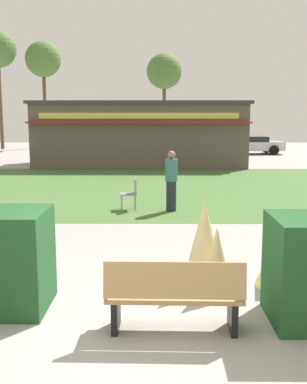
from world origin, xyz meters
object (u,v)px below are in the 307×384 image
object	(u,v)px
cafe_chair_east	(131,191)
tree_left_bg	(164,72)
parked_car_west_slot	(95,144)
tree_right_bg	(43,60)
park_bench	(174,295)
food_kiosk	(141,133)
parked_car_center_slot	(168,144)
person_strolling	(171,181)
parked_car_east_slot	(251,145)

from	to	relation	value
cafe_chair_east	tree_left_bg	xyz separation A→B (m)	(1.28, 25.28, 5.48)
parked_car_west_slot	tree_right_bg	distance (m)	9.69
park_bench	tree_right_bg	size ratio (longest dim) A/B	0.20
cafe_chair_east	tree_left_bg	distance (m)	25.89
park_bench	food_kiosk	bearing A→B (deg)	93.17
parked_car_west_slot	parked_car_center_slot	bearing A→B (deg)	0.05
parked_car_west_slot	person_strolling	bearing A→B (deg)	-76.45
person_strolling	parked_car_west_slot	xyz separation A→B (m)	(-4.69, 19.48, -0.22)
food_kiosk	parked_car_center_slot	distance (m)	7.37
park_bench	food_kiosk	world-z (taller)	food_kiosk
tree_right_bg	parked_car_west_slot	bearing A→B (deg)	-50.99
person_strolling	food_kiosk	bearing A→B (deg)	-141.18
park_bench	person_strolling	world-z (taller)	person_strolling
parked_car_west_slot	tree_right_bg	size ratio (longest dim) A/B	0.51
person_strolling	tree_left_bg	bearing A→B (deg)	-147.46
park_bench	parked_car_center_slot	world-z (taller)	parked_car_center_slot
park_bench	tree_right_bg	distance (m)	34.58
person_strolling	parked_car_west_slot	distance (m)	20.04
parked_car_center_slot	tree_right_bg	bearing A→B (deg)	149.36
food_kiosk	parked_car_west_slot	world-z (taller)	food_kiosk
parked_car_west_slot	tree_left_bg	world-z (taller)	tree_left_bg
cafe_chair_east	food_kiosk	bearing A→B (deg)	90.76
cafe_chair_east	tree_left_bg	size ratio (longest dim) A/B	0.12
tree_right_bg	tree_left_bg	bearing A→B (deg)	1.46
parked_car_center_slot	tree_right_bg	size ratio (longest dim) A/B	0.52
parked_car_east_slot	food_kiosk	bearing A→B (deg)	-135.82
food_kiosk	tree_right_bg	size ratio (longest dim) A/B	1.32
cafe_chair_east	parked_car_west_slot	bearing A→B (deg)	100.50
tree_left_bg	tree_right_bg	bearing A→B (deg)	-178.54
parked_car_center_slot	tree_right_bg	xyz separation A→B (m)	(-9.72, 5.76, 6.24)
cafe_chair_east	parked_car_center_slot	world-z (taller)	parked_car_center_slot
parked_car_west_slot	park_bench	bearing A→B (deg)	-80.49
parked_car_center_slot	parked_car_east_slot	world-z (taller)	same
food_kiosk	parked_car_east_slot	world-z (taller)	food_kiosk
parked_car_center_slot	food_kiosk	bearing A→B (deg)	-102.98
person_strolling	parked_car_east_slot	world-z (taller)	person_strolling
cafe_chair_east	tree_right_bg	world-z (taller)	tree_right_bg
parked_car_center_slot	person_strolling	bearing A→B (deg)	-91.05
cafe_chair_east	person_strolling	world-z (taller)	person_strolling
parked_car_east_slot	tree_left_bg	bearing A→B (deg)	134.32
parked_car_east_slot	cafe_chair_east	bearing A→B (deg)	-110.35
cafe_chair_east	parked_car_east_slot	xyz separation A→B (m)	(7.15, 19.27, 0.12)
parked_car_west_slot	tree_left_bg	distance (m)	9.40
park_bench	parked_car_west_slot	bearing A→B (deg)	99.51
park_bench	cafe_chair_east	world-z (taller)	park_bench
cafe_chair_east	parked_car_center_slot	xyz separation A→B (m)	(1.48, 19.28, 0.12)
tree_left_bg	tree_right_bg	world-z (taller)	tree_right_bg
tree_left_bg	tree_right_bg	xyz separation A→B (m)	(-9.52, -0.24, 0.88)
park_bench	tree_left_bg	world-z (taller)	tree_left_bg
parked_car_west_slot	parked_car_east_slot	bearing A→B (deg)	-0.00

